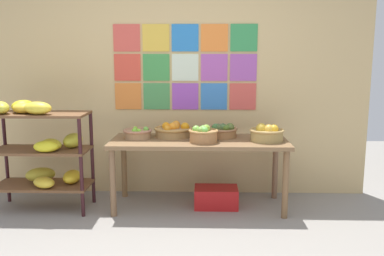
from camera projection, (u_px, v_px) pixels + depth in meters
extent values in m
cube|color=#D4B478|center=(174.00, 75.00, 4.51)|extent=(4.29, 0.06, 2.69)
cube|color=#DE5145|center=(127.00, 38.00, 4.42)|extent=(0.29, 0.01, 0.29)
cube|color=gold|center=(156.00, 38.00, 4.41)|extent=(0.29, 0.01, 0.29)
cube|color=#297ACC|center=(185.00, 38.00, 4.40)|extent=(0.29, 0.01, 0.29)
cube|color=orange|center=(214.00, 38.00, 4.39)|extent=(0.29, 0.01, 0.29)
cube|color=#34934E|center=(244.00, 38.00, 4.39)|extent=(0.29, 0.01, 0.29)
cube|color=#E44A37|center=(127.00, 67.00, 4.48)|extent=(0.29, 0.01, 0.29)
cube|color=green|center=(156.00, 67.00, 4.47)|extent=(0.29, 0.01, 0.29)
cube|color=silver|center=(185.00, 67.00, 4.46)|extent=(0.29, 0.01, 0.29)
cube|color=#AA52AF|center=(214.00, 67.00, 4.45)|extent=(0.29, 0.01, 0.29)
cube|color=#A451AD|center=(243.00, 67.00, 4.44)|extent=(0.29, 0.01, 0.29)
cube|color=orange|center=(128.00, 96.00, 4.53)|extent=(0.29, 0.01, 0.29)
cube|color=#45924E|center=(157.00, 96.00, 4.52)|extent=(0.29, 0.01, 0.29)
cube|color=purple|center=(185.00, 96.00, 4.51)|extent=(0.29, 0.01, 0.29)
cube|color=#3679C9|center=(214.00, 96.00, 4.50)|extent=(0.29, 0.01, 0.29)
cube|color=#D74F46|center=(243.00, 97.00, 4.49)|extent=(0.29, 0.01, 0.29)
cylinder|color=#37181B|center=(81.00, 167.00, 3.90)|extent=(0.04, 0.04, 0.99)
cylinder|color=#37181B|center=(6.00, 157.00, 4.31)|extent=(0.04, 0.04, 0.99)
cylinder|color=#37181B|center=(92.00, 157.00, 4.29)|extent=(0.04, 0.04, 0.99)
cube|color=brown|center=(43.00, 185.00, 4.15)|extent=(0.96, 0.43, 0.03)
ellipsoid|color=yellow|center=(44.00, 182.00, 4.02)|extent=(0.31, 0.29, 0.10)
ellipsoid|color=yellow|center=(72.00, 176.00, 4.20)|extent=(0.16, 0.24, 0.11)
ellipsoid|color=yellow|center=(40.00, 175.00, 4.22)|extent=(0.33, 0.25, 0.15)
ellipsoid|color=yellow|center=(72.00, 177.00, 4.17)|extent=(0.18, 0.29, 0.13)
cube|color=brown|center=(41.00, 150.00, 4.09)|extent=(0.96, 0.43, 0.02)
ellipsoid|color=yellow|center=(46.00, 147.00, 3.93)|extent=(0.25, 0.16, 0.11)
ellipsoid|color=yellow|center=(52.00, 144.00, 4.04)|extent=(0.28, 0.24, 0.11)
ellipsoid|color=yellow|center=(73.00, 140.00, 4.14)|extent=(0.20, 0.31, 0.15)
cube|color=brown|center=(39.00, 114.00, 4.03)|extent=(0.96, 0.43, 0.02)
ellipsoid|color=yellow|center=(23.00, 106.00, 4.08)|extent=(0.29, 0.28, 0.12)
ellipsoid|color=yellow|center=(38.00, 108.00, 3.90)|extent=(0.32, 0.23, 0.12)
ellipsoid|color=yellow|center=(24.00, 108.00, 3.98)|extent=(0.28, 0.25, 0.10)
ellipsoid|color=yellow|center=(1.00, 108.00, 3.95)|extent=(0.28, 0.31, 0.12)
cube|color=brown|center=(199.00, 141.00, 4.13)|extent=(1.78, 0.69, 0.04)
cylinder|color=brown|center=(113.00, 183.00, 3.93)|extent=(0.06, 0.06, 0.67)
cylinder|color=brown|center=(285.00, 185.00, 3.89)|extent=(0.06, 0.06, 0.67)
cylinder|color=brown|center=(124.00, 167.00, 4.50)|extent=(0.06, 0.06, 0.67)
cylinder|color=brown|center=(275.00, 168.00, 4.45)|extent=(0.06, 0.06, 0.67)
cylinder|color=#A47D49|center=(173.00, 133.00, 4.28)|extent=(0.37, 0.37, 0.09)
torus|color=#AB7D42|center=(173.00, 129.00, 4.27)|extent=(0.40, 0.40, 0.03)
sphere|color=orange|center=(185.00, 127.00, 4.30)|extent=(0.09, 0.09, 0.09)
sphere|color=orange|center=(176.00, 125.00, 4.39)|extent=(0.09, 0.09, 0.09)
sphere|color=orange|center=(167.00, 129.00, 4.21)|extent=(0.08, 0.08, 0.08)
sphere|color=orange|center=(175.00, 127.00, 4.29)|extent=(0.09, 0.09, 0.09)
sphere|color=orange|center=(166.00, 126.00, 4.30)|extent=(0.09, 0.09, 0.09)
sphere|color=orange|center=(172.00, 127.00, 4.27)|extent=(0.09, 0.09, 0.09)
cylinder|color=tan|center=(267.00, 136.00, 4.05)|extent=(0.32, 0.32, 0.11)
torus|color=tan|center=(267.00, 130.00, 4.04)|extent=(0.35, 0.35, 0.03)
sphere|color=gold|center=(261.00, 129.00, 4.05)|extent=(0.11, 0.11, 0.11)
sphere|color=gold|center=(269.00, 129.00, 4.02)|extent=(0.10, 0.10, 0.10)
sphere|color=gold|center=(274.00, 129.00, 4.02)|extent=(0.09, 0.09, 0.09)
cylinder|color=#9E6E41|center=(220.00, 133.00, 4.26)|extent=(0.33, 0.33, 0.09)
torus|color=#9C6E48|center=(220.00, 129.00, 4.26)|extent=(0.36, 0.36, 0.02)
sphere|color=#475E2F|center=(220.00, 128.00, 4.24)|extent=(0.08, 0.08, 0.08)
sphere|color=#51642A|center=(230.00, 127.00, 4.21)|extent=(0.09, 0.09, 0.09)
sphere|color=#4A6821|center=(226.00, 128.00, 4.19)|extent=(0.07, 0.07, 0.07)
sphere|color=#465A2D|center=(218.00, 127.00, 4.29)|extent=(0.08, 0.08, 0.08)
sphere|color=#3F7033|center=(216.00, 128.00, 4.27)|extent=(0.09, 0.09, 0.09)
sphere|color=#446433|center=(223.00, 127.00, 4.22)|extent=(0.08, 0.08, 0.08)
cylinder|color=#A67345|center=(203.00, 136.00, 3.99)|extent=(0.27, 0.27, 0.11)
torus|color=#A87A44|center=(203.00, 131.00, 3.98)|extent=(0.29, 0.29, 0.02)
sphere|color=#6FBD43|center=(203.00, 130.00, 3.98)|extent=(0.09, 0.09, 0.09)
sphere|color=#77AC43|center=(200.00, 130.00, 3.95)|extent=(0.07, 0.07, 0.07)
sphere|color=#6CAD47|center=(206.00, 129.00, 4.02)|extent=(0.08, 0.08, 0.08)
sphere|color=#68BB4C|center=(204.00, 131.00, 3.95)|extent=(0.08, 0.08, 0.08)
sphere|color=#7FB034|center=(206.00, 129.00, 3.99)|extent=(0.08, 0.08, 0.08)
sphere|color=#7AC147|center=(196.00, 129.00, 4.00)|extent=(0.08, 0.08, 0.08)
cylinder|color=#A47E56|center=(138.00, 134.00, 4.19)|extent=(0.27, 0.27, 0.08)
torus|color=#AC7658|center=(138.00, 131.00, 4.18)|extent=(0.30, 0.30, 0.03)
sphere|color=#7FCE38|center=(134.00, 131.00, 4.12)|extent=(0.05, 0.05, 0.05)
sphere|color=#73BE43|center=(146.00, 129.00, 4.22)|extent=(0.06, 0.06, 0.06)
sphere|color=#85CC32|center=(135.00, 129.00, 4.26)|extent=(0.05, 0.05, 0.05)
sphere|color=#7CCC33|center=(139.00, 131.00, 4.12)|extent=(0.05, 0.05, 0.05)
cube|color=red|center=(216.00, 197.00, 4.22)|extent=(0.45, 0.28, 0.21)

